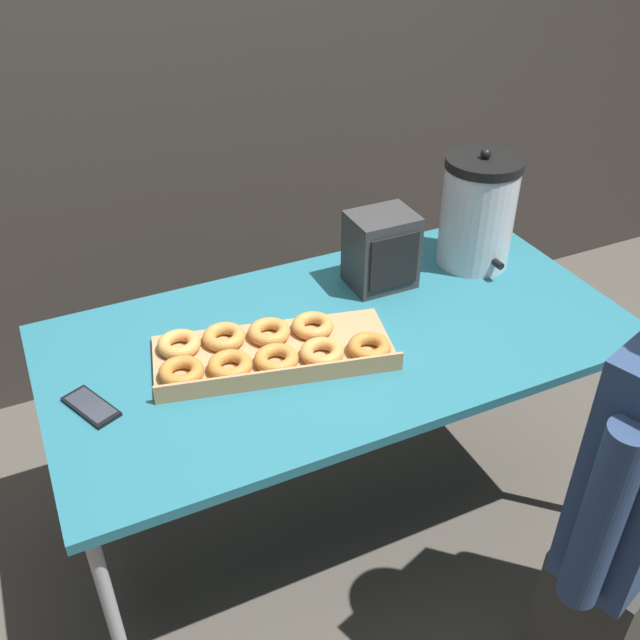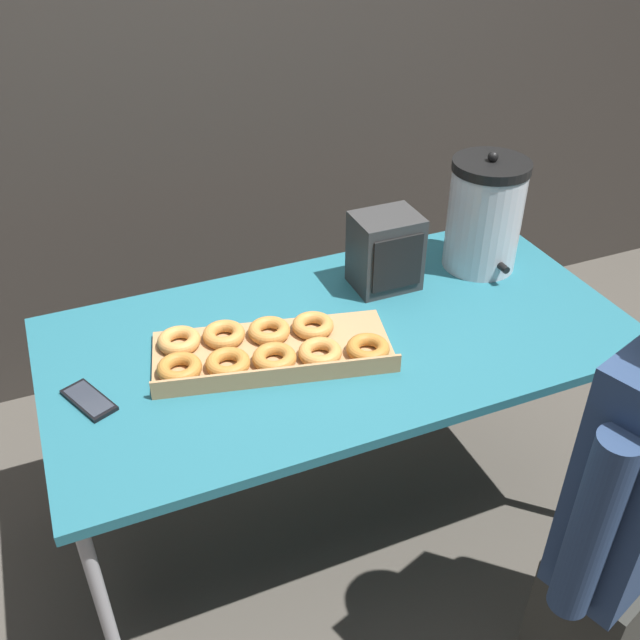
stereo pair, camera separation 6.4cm
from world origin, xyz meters
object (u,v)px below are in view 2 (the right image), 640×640
(donut_box, at_px, (267,349))
(coffee_urn, at_px, (485,215))
(cell_phone, at_px, (89,400))
(person_seated, at_px, (636,507))
(space_heater, at_px, (385,251))

(donut_box, relative_size, coffee_urn, 1.77)
(coffee_urn, bearing_deg, cell_phone, -170.95)
(cell_phone, height_order, person_seated, person_seated)
(donut_box, relative_size, cell_phone, 3.93)
(donut_box, height_order, cell_phone, donut_box)
(donut_box, relative_size, space_heater, 2.91)
(space_heater, bearing_deg, coffee_urn, -1.38)
(cell_phone, bearing_deg, person_seated, -57.47)
(cell_phone, bearing_deg, space_heater, -11.35)
(cell_phone, bearing_deg, donut_box, -23.64)
(space_heater, distance_m, person_seated, 0.93)
(person_seated, bearing_deg, cell_phone, -51.94)
(cell_phone, relative_size, space_heater, 0.74)
(coffee_urn, bearing_deg, space_heater, 178.62)
(donut_box, xyz_separation_m, cell_phone, (-0.45, -0.00, -0.02))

